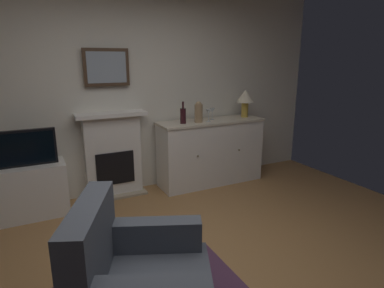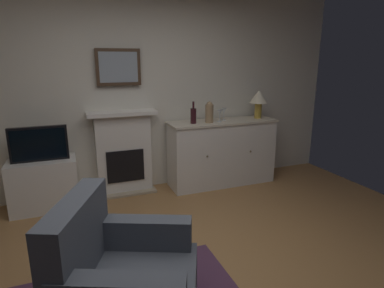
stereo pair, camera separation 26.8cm
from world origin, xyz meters
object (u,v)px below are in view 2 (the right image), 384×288
at_px(table_lamp, 259,99).
at_px(tv_cabinet, 44,185).
at_px(wine_bottle, 193,115).
at_px(wine_glass_center, 224,111).
at_px(sideboard_cabinet, 222,152).
at_px(wine_glass_left, 220,113).
at_px(armchair, 122,280).
at_px(tv_set, 39,144).
at_px(fireplace_unit, 124,153).
at_px(framed_picture, 118,67).
at_px(vase_decorative, 209,112).

height_order(table_lamp, tv_cabinet, table_lamp).
distance_m(wine_bottle, wine_glass_center, 0.49).
height_order(sideboard_cabinet, wine_glass_left, wine_glass_left).
bearing_deg(wine_bottle, armchair, -121.93).
height_order(table_lamp, wine_bottle, table_lamp).
xyz_separation_m(wine_glass_center, armchair, (-1.79, -2.17, -0.65)).
bearing_deg(sideboard_cabinet, wine_bottle, -175.39).
bearing_deg(tv_set, fireplace_unit, 10.77).
relative_size(fireplace_unit, sideboard_cabinet, 0.72).
height_order(table_lamp, wine_glass_left, table_lamp).
bearing_deg(armchair, tv_set, 104.87).
bearing_deg(tv_cabinet, armchair, -75.28).
relative_size(fireplace_unit, framed_picture, 2.00).
relative_size(sideboard_cabinet, vase_decorative, 5.40).
height_order(wine_bottle, tv_set, wine_bottle).
height_order(framed_picture, wine_bottle, framed_picture).
relative_size(tv_cabinet, tv_set, 1.21).
relative_size(sideboard_cabinet, wine_glass_left, 9.20).
height_order(fireplace_unit, sideboard_cabinet, fireplace_unit).
relative_size(tv_cabinet, armchair, 0.72).
relative_size(framed_picture, wine_glass_center, 3.33).
bearing_deg(framed_picture, wine_bottle, -16.07).
relative_size(wine_glass_center, tv_set, 0.27).
bearing_deg(tv_cabinet, tv_set, -90.00).
relative_size(fireplace_unit, wine_glass_center, 6.67).
bearing_deg(tv_cabinet, wine_glass_left, -1.89).
bearing_deg(sideboard_cabinet, tv_cabinet, 179.63).
bearing_deg(sideboard_cabinet, armchair, -129.41).
xyz_separation_m(sideboard_cabinet, wine_bottle, (-0.45, -0.04, 0.56)).
height_order(wine_glass_center, vase_decorative, vase_decorative).
bearing_deg(tv_set, wine_bottle, -0.85).
relative_size(sideboard_cabinet, wine_glass_center, 9.20).
relative_size(table_lamp, tv_cabinet, 0.53).
distance_m(wine_bottle, wine_glass_left, 0.37).
xyz_separation_m(sideboard_cabinet, armchair, (-1.75, -2.13, -0.08)).
bearing_deg(table_lamp, tv_set, -179.84).
bearing_deg(wine_bottle, tv_set, 179.15).
height_order(vase_decorative, tv_cabinet, vase_decorative).
height_order(wine_glass_left, armchair, wine_glass_left).
xyz_separation_m(fireplace_unit, table_lamp, (1.91, -0.18, 0.65)).
distance_m(sideboard_cabinet, tv_cabinet, 2.32).
relative_size(wine_bottle, armchair, 0.28).
bearing_deg(tv_cabinet, vase_decorative, -1.78).
height_order(framed_picture, table_lamp, framed_picture).
bearing_deg(vase_decorative, tv_cabinet, 178.22).
bearing_deg(table_lamp, tv_cabinet, 179.70).
distance_m(framed_picture, wine_glass_center, 1.52).
distance_m(fireplace_unit, wine_glass_left, 1.38).
distance_m(wine_glass_left, armchair, 2.75).
xyz_separation_m(framed_picture, wine_glass_center, (1.38, -0.19, -0.60)).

